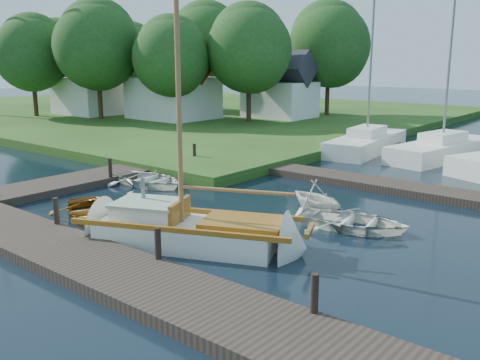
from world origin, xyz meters
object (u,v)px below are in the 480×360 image
Objects in this scene: house_b at (90,87)px; house_c at (280,91)px; mooring_post_1 at (56,211)px; tender_c at (354,218)px; marina_boat_0 at (367,142)px; mooring_post_4 at (110,168)px; tree_7 at (329,45)px; mooring_post_2 at (158,243)px; tender_b at (317,195)px; dinghy at (92,208)px; house_a at (173,87)px; tree_5 at (130,55)px; mooring_post_5 at (194,152)px; tender_a at (149,177)px; sailboat at (194,234)px; mooring_post_3 at (314,293)px; tree_6 at (57,53)px; tree_0 at (32,53)px; tree_2 at (172,57)px; tree_4 at (207,44)px; marina_boat_1 at (442,148)px; tree_1 at (97,45)px; tree_3 at (249,49)px.

house_b is 16.13m from house_c.
tender_c is (6.70, 6.02, -0.35)m from mooring_post_1.
mooring_post_4 is at bearing 155.36° from marina_boat_0.
tree_7 is at bearing 36.98° from house_b.
mooring_post_1 is 1.00× the size of mooring_post_2.
dinghy is at bearing 152.69° from tender_b.
tree_5 reaches higher than house_a.
mooring_post_5 is 4.39m from tender_a.
marina_boat_0 is at bearing 77.40° from sailboat.
mooring_post_1 is at bearing 180.00° from mooring_post_3.
tree_6 is at bearing -164.86° from house_c.
tree_0 is (-23.00, 5.05, 4.83)m from mooring_post_5.
mooring_post_5 is 31.42m from tree_6.
tender_a is 13.67m from marina_boat_0.
tree_2 is 13.45m from tree_7.
mooring_post_5 is 0.10× the size of tree_0.
tree_4 is 15.25m from tree_6.
marina_boat_1 reaches higher than tree_1.
tender_c is at bearing -15.00° from tree_0.
mooring_post_4 is at bearing -41.08° from tree_5.
tree_0 is 0.88× the size of tree_7.
tender_c is 33.74m from tree_4.
tender_c is at bearing -90.76° from tender_a.
dinghy is at bearing -36.99° from tree_1.
tree_1 reaches higher than tender_b.
mooring_post_2 is 6.88m from tender_b.
tender_b reaches higher than mooring_post_2.
marina_boat_0 is at bearing 72.11° from mooring_post_4.
mooring_post_4 is 0.08× the size of tree_4.
mooring_post_1 is 0.09× the size of tree_6.
mooring_post_4 is at bearing 149.53° from mooring_post_2.
sailboat is 7.68m from tender_a.
tree_3 is at bearing -26.57° from tree_4.
tree_1 reaches higher than tree_5.
tree_5 reaches higher than mooring_post_5.
mooring_post_4 is 20.02m from tree_3.
tree_1 reaches higher than tree_6.
tree_5 is (-33.70, 19.03, 5.07)m from tender_c.
tree_0 is at bearing -161.57° from tree_2.
house_b is at bearing 125.71° from sailboat.
mooring_post_1 is at bearing -54.92° from tree_4.
mooring_post_4 is 27.26m from tree_4.
tree_3 is (-14.94, 21.21, 5.47)m from sailboat.
sailboat is at bearing -36.88° from tree_5.
tree_5 reaches higher than mooring_post_3.
tender_a is (1.40, -4.14, -0.34)m from mooring_post_5.
tree_1 reaches higher than house_b.
mooring_post_3 is at bearing -29.20° from house_b.
tender_c is at bearing -161.75° from marina_boat_1.
mooring_post_5 is 17.18m from house_a.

